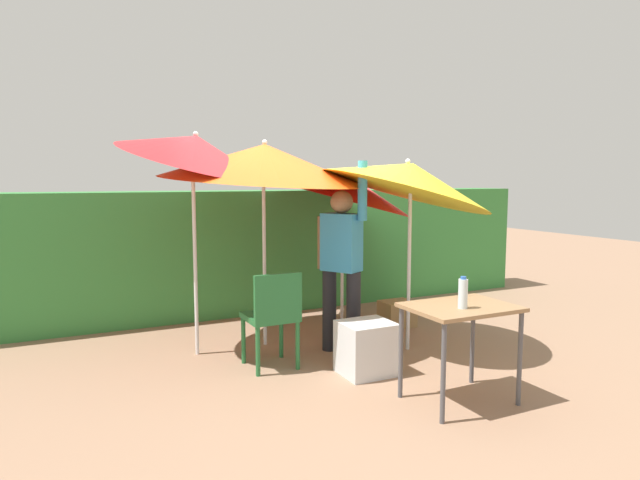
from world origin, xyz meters
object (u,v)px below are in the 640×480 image
person_vendor (341,259)px  umbrella_navy (194,149)px  bottle_water (463,293)px  umbrella_orange (409,178)px  umbrella_rainbow (342,186)px  folding_table (460,317)px  chair_plastic (273,313)px  crate_cardboard (397,314)px  umbrella_yellow (264,163)px  cooler_box (366,348)px

person_vendor → umbrella_navy: bearing=155.0°
bottle_water → umbrella_orange: bearing=71.2°
umbrella_rainbow → umbrella_orange: umbrella_orange is taller
umbrella_navy → person_vendor: umbrella_navy is taller
umbrella_orange → folding_table: 1.72m
chair_plastic → folding_table: chair_plastic is taller
umbrella_navy → crate_cardboard: size_ratio=6.48×
umbrella_yellow → cooler_box: 2.10m
person_vendor → cooler_box: (-0.08, -0.63, -0.70)m
umbrella_yellow → person_vendor: bearing=-45.7°
umbrella_orange → bottle_water: bearing=-108.8°
umbrella_yellow → person_vendor: size_ratio=1.15×
umbrella_navy → crate_cardboard: bearing=-0.5°
umbrella_orange → cooler_box: size_ratio=4.61×
person_vendor → folding_table: bearing=-80.4°
folding_table → bottle_water: (-0.05, -0.08, 0.21)m
umbrella_orange → folding_table: umbrella_orange is taller
chair_plastic → folding_table: size_ratio=1.11×
umbrella_rainbow → person_vendor: umbrella_rainbow is taller
umbrella_yellow → folding_table: bearing=-68.1°
umbrella_yellow → folding_table: (0.82, -2.04, -1.21)m
umbrella_orange → folding_table: size_ratio=2.67×
umbrella_yellow → umbrella_navy: umbrella_navy is taller
crate_cardboard → folding_table: 2.24m
umbrella_orange → chair_plastic: umbrella_orange is taller
crate_cardboard → bottle_water: bottle_water is taller
umbrella_orange → umbrella_yellow: size_ratio=0.99×
umbrella_navy → folding_table: size_ratio=3.00×
umbrella_yellow → folding_table: umbrella_yellow is taller
cooler_box → crate_cardboard: size_ratio=1.25×
umbrella_yellow → person_vendor: (0.57, -0.59, -0.94)m
umbrella_yellow → cooler_box: (0.49, -1.21, -1.64)m
chair_plastic → folding_table: (1.02, -1.31, 0.15)m
cooler_box → bottle_water: bottle_water is taller
umbrella_yellow → bottle_water: (0.77, -2.13, -1.00)m
umbrella_orange → person_vendor: 1.04m
umbrella_rainbow → cooler_box: umbrella_rainbow is taller
cooler_box → bottle_water: bearing=-73.2°
chair_plastic → crate_cardboard: (1.82, 0.72, -0.36)m
umbrella_rainbow → person_vendor: (-0.55, -1.01, -0.69)m
cooler_box → folding_table: bearing=-68.3°
chair_plastic → umbrella_orange: bearing=-0.8°
chair_plastic → bottle_water: (0.97, -1.40, 0.36)m
person_vendor → crate_cardboard: bearing=28.7°
folding_table → crate_cardboard: bearing=68.6°
umbrella_orange → chair_plastic: size_ratio=2.40×
chair_plastic → folding_table: 1.67m
umbrella_orange → crate_cardboard: 1.78m
umbrella_yellow → umbrella_orange: bearing=-31.4°
crate_cardboard → umbrella_yellow: bearing=179.4°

